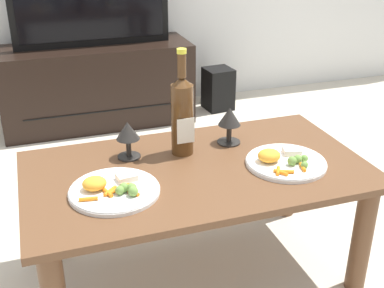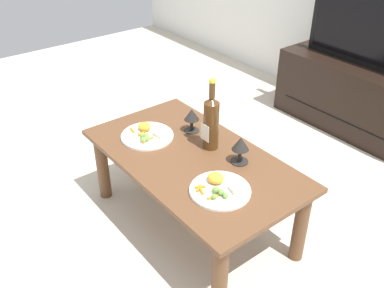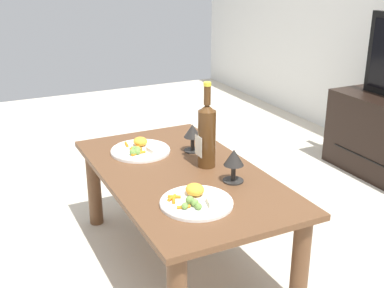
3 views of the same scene
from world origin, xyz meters
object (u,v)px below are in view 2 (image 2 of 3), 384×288
Objects in this scene: dining_table at (193,170)px; tv_screen at (370,30)px; goblet_right at (240,146)px; dinner_plate_right at (220,189)px; wine_bottle at (211,121)px; dinner_plate_left at (147,135)px; goblet_left at (192,116)px; tv_stand at (355,97)px.

tv_screen is at bearing 93.75° from dining_table.
dinner_plate_right is (0.11, -0.23, -0.08)m from goblet_right.
dinner_plate_left is at bearing -144.82° from wine_bottle.
dinner_plate_right is (0.30, -0.20, -0.14)m from wine_bottle.
goblet_left is at bearing -93.82° from tv_screen.
goblet_right is at bearing 7.39° from wine_bottle.
goblet_right reaches higher than dinner_plate_left.
dining_table is 1.65m from tv_screen.
goblet_left is 0.38m from goblet_right.
tv_stand is 0.50m from tv_screen.
tv_stand is at bearing 90.00° from tv_screen.
goblet_left reaches higher than tv_stand.
dining_table is 8.61× the size of goblet_left.
goblet_right reaches higher than dining_table.
wine_bottle is 1.38× the size of dinner_plate_right.
tv_screen is (-0.00, -0.00, 0.50)m from tv_stand.
wine_bottle reaches higher than goblet_right.
goblet_left is (-0.10, -1.45, -0.22)m from tv_screen.
tv_stand is (-0.11, 1.60, -0.11)m from dining_table.
dining_table is 0.29m from goblet_right.
tv_stand is at bearing 93.64° from wine_bottle.
tv_stand is 8.26× the size of goblet_right.
tv_screen is at bearing 103.33° from dinner_plate_right.
dinner_plate_left is (-0.19, -1.68, -0.30)m from tv_screen.
goblet_right is (0.38, -0.00, 0.00)m from goblet_left.
dinner_plate_right is at bearing -33.72° from wine_bottle.
tv_stand and dinner_plate_right have the same top height.
goblet_right is (0.28, -1.45, -0.21)m from tv_screen.
tv_screen is 1.47m from goblet_left.
wine_bottle is at bearing -86.36° from tv_screen.
tv_stand is 1.52m from wine_bottle.
tv_screen is at bearing 86.18° from goblet_left.
dining_table is 4.19× the size of dinner_plate_right.
tv_stand reaches higher than dinner_plate_left.
goblet_left reaches higher than dining_table.
goblet_left is (-0.20, 0.15, 0.17)m from dining_table.
wine_bottle is (-0.01, 0.13, 0.23)m from dining_table.
goblet_left is at bearing 172.61° from wine_bottle.
dinner_plate_right reaches higher than dining_table.
wine_bottle is at bearing 35.18° from dinner_plate_left.
tv_screen is 6.60× the size of goblet_right.
tv_stand is 1.70m from dinner_plate_left.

